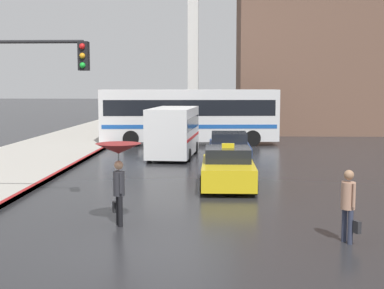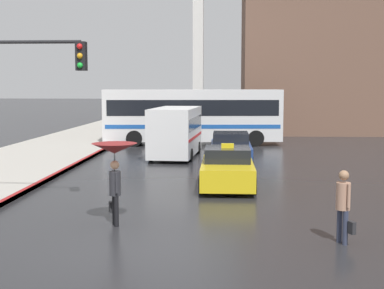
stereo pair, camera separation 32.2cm
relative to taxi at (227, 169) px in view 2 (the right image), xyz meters
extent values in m
plane|color=#262628|center=(-1.88, -7.93, -0.65)|extent=(300.00, 300.00, 0.00)
cube|color=gold|center=(0.00, -0.04, -0.12)|extent=(1.80, 4.18, 0.74)
cube|color=black|center=(0.00, 0.17, 0.50)|extent=(1.58, 1.88, 0.49)
cylinder|color=black|center=(0.85, -1.34, -0.35)|extent=(0.20, 0.60, 0.60)
cylinder|color=black|center=(-0.86, -1.34, -0.35)|extent=(0.20, 0.60, 0.60)
cylinder|color=black|center=(0.85, 1.25, -0.35)|extent=(0.20, 0.60, 0.60)
cylinder|color=black|center=(-0.85, 1.25, -0.35)|extent=(0.20, 0.60, 0.60)
cube|color=yellow|center=(0.00, -0.04, 0.82)|extent=(0.44, 0.16, 0.16)
cube|color=navy|center=(0.18, 5.34, -0.08)|extent=(1.80, 4.49, 0.81)
cube|color=black|center=(0.18, 5.56, 0.57)|extent=(1.58, 2.02, 0.49)
cylinder|color=black|center=(1.04, 3.94, -0.35)|extent=(0.20, 0.60, 0.60)
cylinder|color=black|center=(-0.67, 3.94, -0.35)|extent=(0.20, 0.60, 0.60)
cylinder|color=black|center=(1.04, 6.73, -0.35)|extent=(0.20, 0.60, 0.60)
cylinder|color=black|center=(-0.67, 6.73, -0.35)|extent=(0.20, 0.60, 0.60)
cube|color=silver|center=(-2.55, 7.94, 0.68)|extent=(2.37, 5.42, 2.33)
cube|color=black|center=(-2.55, 7.94, 1.10)|extent=(2.36, 5.00, 0.60)
cube|color=red|center=(-2.55, 7.94, 0.40)|extent=(2.38, 5.22, 0.14)
cylinder|color=black|center=(-1.72, 6.29, -0.33)|extent=(0.24, 0.64, 0.63)
cylinder|color=black|center=(-3.61, 6.43, -0.33)|extent=(0.24, 0.64, 0.63)
cylinder|color=black|center=(-1.49, 9.46, -0.33)|extent=(0.24, 0.64, 0.63)
cylinder|color=black|center=(-3.39, 9.59, -0.33)|extent=(0.24, 0.64, 0.63)
cube|color=silver|center=(-2.06, 14.05, 1.17)|extent=(10.94, 3.32, 3.12)
cube|color=black|center=(-2.06, 14.05, 1.65)|extent=(10.41, 3.30, 0.95)
cube|color=#194C9E|center=(-2.06, 14.05, 0.53)|extent=(10.62, 3.32, 0.24)
cylinder|color=black|center=(1.61, 15.54, -0.17)|extent=(0.98, 0.35, 0.96)
cylinder|color=black|center=(1.79, 13.14, -0.17)|extent=(0.98, 0.35, 0.96)
cylinder|color=black|center=(-5.65, 14.98, -0.17)|extent=(0.98, 0.35, 0.96)
cylinder|color=black|center=(-5.46, 12.59, -0.17)|extent=(0.98, 0.35, 0.96)
cylinder|color=black|center=(-2.85, -5.66, -0.26)|extent=(0.16, 0.16, 0.78)
cylinder|color=black|center=(-2.94, -5.45, -0.26)|extent=(0.16, 0.16, 0.78)
cylinder|color=#28282D|center=(-2.90, -5.56, 0.45)|extent=(0.38, 0.38, 0.62)
sphere|color=tan|center=(-2.90, -5.56, 0.92)|extent=(0.23, 0.23, 0.23)
cylinder|color=#28282D|center=(-2.82, -5.72, 0.49)|extent=(0.09, 0.09, 0.53)
cylinder|color=#28282D|center=(-2.98, -5.39, 0.49)|extent=(0.09, 0.09, 0.53)
cone|color=maroon|center=(-2.90, -5.56, 1.34)|extent=(1.15, 1.15, 0.26)
cylinder|color=black|center=(-2.90, -5.56, 1.00)|extent=(0.02, 0.02, 0.69)
cube|color=#262628|center=(-3.05, -5.33, -0.22)|extent=(0.16, 0.21, 0.28)
cylinder|color=#2D3347|center=(2.51, -6.73, -0.26)|extent=(0.16, 0.16, 0.78)
cylinder|color=#2D3347|center=(2.60, -6.93, -0.26)|extent=(0.16, 0.16, 0.78)
cylinder|color=tan|center=(2.56, -6.83, 0.45)|extent=(0.42, 0.42, 0.62)
sphere|color=#997051|center=(2.56, -6.83, 0.92)|extent=(0.23, 0.23, 0.23)
cylinder|color=tan|center=(2.48, -6.65, 0.49)|extent=(0.09, 0.09, 0.53)
cylinder|color=tan|center=(2.64, -7.01, 0.49)|extent=(0.09, 0.09, 0.53)
cube|color=#262628|center=(2.71, -7.07, -0.22)|extent=(0.16, 0.20, 0.28)
cylinder|color=black|center=(-5.70, -3.92, 4.15)|extent=(3.12, 0.10, 0.10)
cube|color=black|center=(-4.14, -3.92, 3.75)|extent=(0.28, 0.28, 0.80)
sphere|color=red|center=(-4.14, -4.08, 4.01)|extent=(0.16, 0.16, 0.16)
sphere|color=orange|center=(-4.14, -4.08, 3.75)|extent=(0.16, 0.16, 0.16)
sphere|color=green|center=(-4.14, -4.08, 3.49)|extent=(0.16, 0.16, 0.16)
cube|color=white|center=(-2.39, 28.18, 8.04)|extent=(0.90, 0.90, 17.37)
camera|label=1|loc=(-0.47, -18.85, 2.89)|focal=50.00mm
camera|label=2|loc=(-0.15, -18.83, 2.89)|focal=50.00mm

